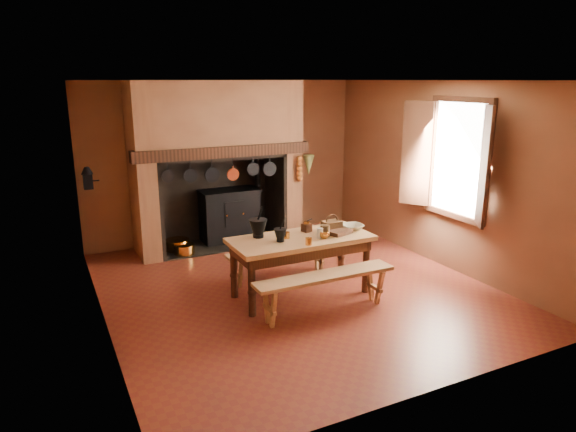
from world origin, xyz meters
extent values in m
plane|color=maroon|center=(0.00, 0.00, 0.00)|extent=(5.50, 5.50, 0.00)
plane|color=silver|center=(0.00, 0.00, 2.80)|extent=(5.50, 5.50, 0.00)
cube|color=brown|center=(0.00, 2.75, 1.40)|extent=(5.00, 0.02, 2.80)
cube|color=brown|center=(-2.50, 0.00, 1.40)|extent=(0.02, 5.50, 2.80)
cube|color=brown|center=(2.50, 0.00, 1.40)|extent=(0.02, 5.50, 2.80)
cube|color=brown|center=(0.00, -2.75, 1.40)|extent=(5.00, 0.02, 2.80)
cube|color=brown|center=(-1.55, 2.30, 1.40)|extent=(0.30, 0.90, 2.80)
cube|color=brown|center=(0.95, 2.30, 1.40)|extent=(0.30, 0.90, 2.80)
cube|color=brown|center=(-0.30, 2.30, 2.20)|extent=(2.20, 0.90, 1.20)
cube|color=black|center=(-0.30, 1.90, 1.69)|extent=(2.95, 0.22, 0.18)
cube|color=black|center=(-0.30, 2.72, 0.80)|extent=(2.20, 0.06, 1.60)
cube|color=black|center=(-0.30, 2.30, 0.01)|extent=(2.20, 0.90, 0.02)
cube|color=black|center=(-0.05, 2.45, 0.45)|extent=(1.00, 0.50, 0.90)
cube|color=black|center=(-0.05, 2.43, 0.92)|extent=(1.04, 0.54, 0.04)
cube|color=black|center=(-0.05, 2.19, 0.55)|extent=(0.35, 0.02, 0.45)
cylinder|color=black|center=(0.50, 2.45, 1.25)|extent=(0.10, 0.10, 0.70)
cylinder|color=#C8822E|center=(-0.20, 2.17, 0.55)|extent=(0.03, 0.03, 0.03)
cylinder|color=#C8822E|center=(0.10, 2.17, 0.55)|extent=(0.03, 0.03, 0.03)
cylinder|color=#C8822E|center=(-1.05, 2.30, 0.10)|extent=(0.40, 0.40, 0.20)
cylinder|color=#C8822E|center=(-1.00, 2.05, 0.09)|extent=(0.34, 0.34, 0.18)
cube|color=black|center=(-1.25, 2.40, 0.08)|extent=(0.18, 0.18, 0.16)
cone|color=olive|center=(1.18, 1.79, 1.38)|extent=(0.20, 0.20, 0.35)
cube|color=white|center=(2.48, -0.40, 1.70)|extent=(0.02, 1.00, 1.60)
cube|color=#3E1F13|center=(2.45, -0.40, 2.54)|extent=(0.08, 1.16, 0.08)
cube|color=#3E1F13|center=(2.45, -0.40, 0.86)|extent=(0.08, 1.16, 0.08)
cube|color=#3E1F13|center=(2.25, -1.08, 1.70)|extent=(0.29, 0.39, 1.60)
cube|color=#3E1F13|center=(2.25, 0.28, 1.70)|extent=(0.29, 0.39, 1.60)
cube|color=black|center=(-2.42, 1.55, 1.45)|extent=(0.12, 0.12, 0.22)
cone|color=black|center=(-2.42, 1.55, 1.60)|extent=(0.16, 0.16, 0.10)
cylinder|color=black|center=(-2.33, 1.55, 1.45)|extent=(0.12, 0.02, 0.02)
cube|color=tan|center=(-0.02, -0.24, 0.78)|extent=(1.87, 0.83, 0.06)
cube|color=#3E1F13|center=(-0.02, -0.24, 0.68)|extent=(1.75, 0.71, 0.15)
cylinder|color=#3E1F13|center=(-0.86, -0.55, 0.37)|extent=(0.09, 0.09, 0.75)
cylinder|color=#3E1F13|center=(0.81, -0.55, 0.37)|extent=(0.09, 0.09, 0.75)
cylinder|color=#3E1F13|center=(-0.86, 0.08, 0.37)|extent=(0.09, 0.09, 0.75)
cylinder|color=#3E1F13|center=(0.81, 0.08, 0.37)|extent=(0.09, 0.09, 0.75)
cube|color=tan|center=(-0.02, -0.88, 0.49)|extent=(1.83, 0.32, 0.05)
cube|color=tan|center=(-0.02, 0.41, 0.43)|extent=(1.60, 0.28, 0.04)
cylinder|color=black|center=(-0.53, 0.00, 0.83)|extent=(0.14, 0.14, 0.04)
cone|color=black|center=(-0.53, 0.00, 0.95)|extent=(0.24, 0.24, 0.20)
cylinder|color=black|center=(-0.50, 0.00, 1.12)|extent=(0.10, 0.04, 0.20)
cylinder|color=black|center=(-0.35, -0.29, 0.83)|extent=(0.10, 0.10, 0.03)
cone|color=black|center=(-0.35, -0.29, 0.91)|extent=(0.17, 0.17, 0.14)
cylinder|color=black|center=(-0.33, -0.29, 1.03)|extent=(0.07, 0.04, 0.14)
cube|color=#3E1F13|center=(0.16, -0.04, 0.87)|extent=(0.14, 0.14, 0.11)
cylinder|color=#C8822E|center=(0.16, -0.04, 0.94)|extent=(0.08, 0.08, 0.03)
cylinder|color=black|center=(0.21, -0.04, 0.97)|extent=(0.09, 0.04, 0.03)
cylinder|color=#C8822E|center=(-0.09, -0.57, 0.86)|extent=(0.10, 0.10, 0.09)
cylinder|color=#C8822E|center=(-0.22, -0.21, 0.85)|extent=(0.10, 0.10, 0.09)
imported|color=#AFAA86|center=(0.78, -0.23, 0.85)|extent=(0.31, 0.31, 0.07)
cylinder|color=#51371E|center=(0.27, -0.35, 0.89)|extent=(0.13, 0.13, 0.15)
cylinder|color=beige|center=(0.17, -0.39, 0.88)|extent=(0.10, 0.10, 0.14)
cube|color=#442814|center=(0.48, -0.18, 0.88)|extent=(0.26, 0.19, 0.14)
torus|color=#442814|center=(0.48, -0.18, 0.95)|extent=(0.20, 0.03, 0.20)
cube|color=#3E1F13|center=(0.50, -0.33, 0.84)|extent=(0.38, 0.32, 0.06)
imported|color=#C8822E|center=(0.21, -0.43, 0.86)|extent=(0.16, 0.16, 0.10)
camera|label=1|loc=(-3.02, -5.92, 2.81)|focal=32.00mm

